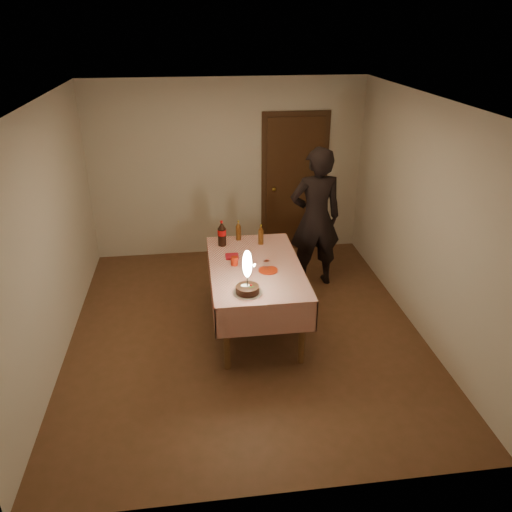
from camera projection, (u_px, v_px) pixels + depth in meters
name	position (u px, v px, depth m)	size (l,w,h in m)	color
ground	(246.00, 330.00, 5.86)	(4.00, 4.50, 0.01)	brown
room_shell	(247.00, 194.00, 5.22)	(4.04, 4.54, 2.62)	beige
dining_table	(255.00, 274.00, 5.63)	(1.02, 1.72, 0.81)	brown
birthday_cake	(247.00, 281.00, 4.97)	(0.30, 0.30, 0.47)	white
red_plate	(268.00, 270.00, 5.47)	(0.22, 0.22, 0.01)	red
red_cup	(234.00, 261.00, 5.57)	(0.08, 0.08, 0.10)	#A61E0B
clear_cup	(267.00, 264.00, 5.50)	(0.07, 0.07, 0.09)	white
napkin_stack	(232.00, 256.00, 5.77)	(0.15, 0.15, 0.02)	#A2121F
cola_bottle	(222.00, 234.00, 6.01)	(0.10, 0.10, 0.32)	black
amber_bottle_left	(238.00, 231.00, 6.18)	(0.06, 0.06, 0.25)	#532C0E
amber_bottle_right	(261.00, 235.00, 6.06)	(0.06, 0.06, 0.25)	#532C0E
photographer	(315.00, 218.00, 6.52)	(0.71, 0.49, 1.89)	black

